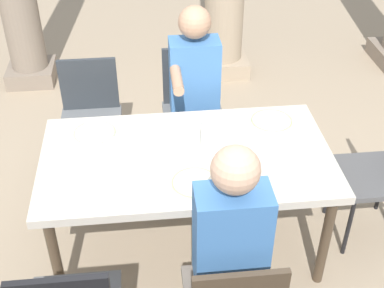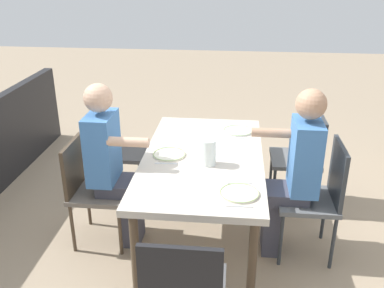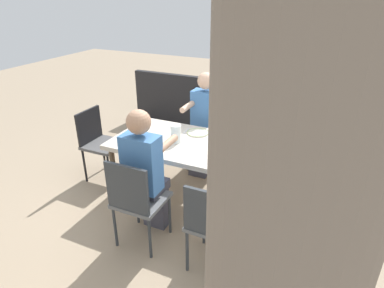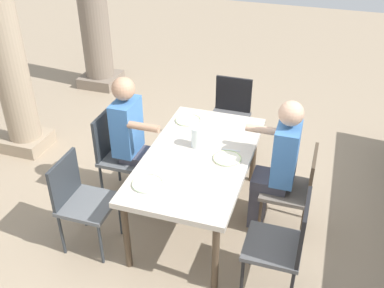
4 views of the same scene
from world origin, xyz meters
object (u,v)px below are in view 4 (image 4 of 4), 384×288
at_px(chair_mid_north, 117,150).
at_px(diner_man_white, 277,163).
at_px(diner_woman_green, 133,137).
at_px(dining_table, 198,161).
at_px(chair_mid_south, 296,186).
at_px(water_pitcher, 198,138).
at_px(plate_0, 147,184).
at_px(plate_2, 188,120).
at_px(chair_west_north, 80,197).
at_px(plate_1, 227,158).
at_px(chair_west_south, 285,241).
at_px(stone_column_centre, 3,37).
at_px(chair_head_east, 230,112).

xyz_separation_m(chair_mid_north, diner_man_white, (0.00, -1.58, 0.18)).
bearing_deg(diner_woman_green, dining_table, -100.39).
bearing_deg(chair_mid_south, dining_table, 98.39).
bearing_deg(chair_mid_north, water_pitcher, -89.04).
xyz_separation_m(chair_mid_north, plate_0, (-0.67, -0.62, 0.21)).
bearing_deg(plate_2, chair_mid_south, -110.63).
distance_m(chair_mid_south, plate_2, 1.27).
bearing_deg(chair_west_north, plate_2, -26.69).
bearing_deg(plate_0, diner_woman_green, 32.57).
relative_size(chair_west_north, chair_mid_north, 0.95).
bearing_deg(plate_0, dining_table, -26.41).
distance_m(diner_man_white, plate_1, 0.45).
distance_m(dining_table, diner_man_white, 0.71).
xyz_separation_m(chair_mid_south, plate_2, (0.44, 1.17, 0.24)).
bearing_deg(diner_man_white, chair_mid_north, 90.10).
xyz_separation_m(dining_table, chair_mid_south, (0.13, -0.88, -0.17)).
bearing_deg(water_pitcher, dining_table, -160.59).
xyz_separation_m(chair_west_south, stone_column_centre, (1.22, 3.25, 0.86)).
relative_size(dining_table, chair_west_north, 1.93).
relative_size(plate_1, plate_2, 0.99).
height_order(chair_head_east, diner_man_white, diner_man_white).
distance_m(chair_west_north, chair_mid_south, 1.92).
distance_m(plate_0, plate_1, 0.77).
distance_m(chair_head_east, diner_man_white, 1.34).
bearing_deg(chair_west_north, diner_woman_green, -14.03).
height_order(chair_mid_north, stone_column_centre, stone_column_centre).
xyz_separation_m(diner_man_white, water_pitcher, (0.01, 0.75, 0.11)).
xyz_separation_m(chair_mid_north, diner_woman_green, (-0.00, -0.19, 0.19)).
relative_size(plate_2, water_pitcher, 1.30).
height_order(chair_west_south, stone_column_centre, stone_column_centre).
relative_size(chair_west_south, diner_woman_green, 0.70).
bearing_deg(diner_woman_green, water_pitcher, -88.50).
xyz_separation_m(chair_west_north, plate_2, (1.19, -0.60, 0.23)).
bearing_deg(diner_woman_green, chair_head_east, -31.39).
xyz_separation_m(chair_mid_north, plate_1, (-0.11, -1.15, 0.21)).
distance_m(diner_woman_green, plate_0, 0.79).
xyz_separation_m(chair_mid_south, plate_0, (-0.67, 1.15, 0.24)).
relative_size(dining_table, chair_mid_south, 1.95).
xyz_separation_m(chair_west_north, plate_0, (0.08, -0.61, 0.23)).
relative_size(diner_woman_green, stone_column_centre, 0.47).
relative_size(chair_west_north, diner_man_white, 0.66).
distance_m(chair_head_east, diner_woman_green, 1.35).
height_order(chair_west_north, water_pitcher, water_pitcher).
bearing_deg(plate_0, chair_west_north, 97.48).
height_order(chair_head_east, plate_2, chair_head_east).
bearing_deg(chair_west_south, chair_mid_south, 0.44).
bearing_deg(plate_0, stone_column_centre, 61.50).
bearing_deg(water_pitcher, chair_west_north, 132.63).
xyz_separation_m(chair_west_south, plate_2, (1.19, 1.17, 0.22)).
bearing_deg(diner_man_white, plate_2, 66.02).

